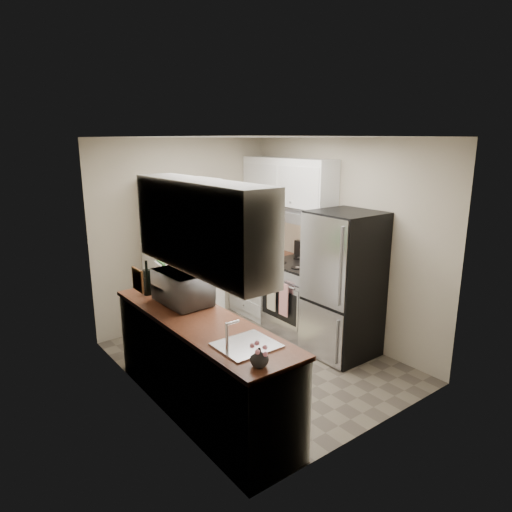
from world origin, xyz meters
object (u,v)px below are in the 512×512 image
Objects in this scene: electric_range at (298,296)px; microwave at (183,287)px; refrigerator at (344,285)px; wine_bottle at (147,279)px; toaster_oven at (253,243)px; pantry_cabinet at (183,257)px.

microwave is at bearing -168.34° from electric_range.
microwave is at bearing 167.48° from refrigerator.
wine_bottle is at bearing 178.43° from electric_range.
toaster_oven is at bearing -56.43° from microwave.
toaster_oven is (2.03, 0.88, -0.06)m from wine_bottle.
pantry_cabinet reaches higher than refrigerator.
microwave is (-0.71, -1.31, 0.08)m from pantry_cabinet.
refrigerator is 1.74m from toaster_oven.
electric_range is 0.88m from refrigerator.
toaster_oven is at bearing 23.47° from wine_bottle.
pantry_cabinet is 3.42× the size of microwave.
microwave is 0.48m from wine_bottle.
refrigerator is at bearing -92.48° from electric_range.
wine_bottle is (-0.89, -0.87, 0.09)m from pantry_cabinet.
refrigerator is at bearing -22.92° from wine_bottle.
refrigerator is (-0.03, -0.80, 0.37)m from electric_range.
microwave is (-1.85, 0.41, 0.23)m from refrigerator.
wine_bottle is at bearing 19.47° from microwave.
toaster_oven is (-0.00, 1.74, 0.17)m from refrigerator.
wine_bottle is (-2.03, 0.86, 0.24)m from refrigerator.
wine_bottle is 0.92× the size of toaster_oven.
electric_range is at bearing -1.57° from wine_bottle.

